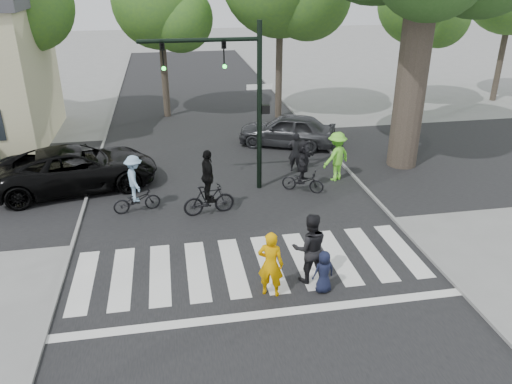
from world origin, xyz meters
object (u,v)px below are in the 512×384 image
pedestrian_adult (310,248)px  cyclist_right (303,169)px  car_grey (287,130)px  cyclist_left (135,188)px  car_suv (77,168)px  pedestrian_woman (271,264)px  cyclist_mid (208,189)px  traffic_signal (235,85)px  pedestrian_child (324,272)px

pedestrian_adult → cyclist_right: cyclist_right is taller
cyclist_right → car_grey: 5.19m
cyclist_left → car_suv: size_ratio=0.35×
pedestrian_woman → cyclist_left: size_ratio=0.89×
pedestrian_adult → cyclist_mid: size_ratio=0.86×
car_suv → pedestrian_adult: bearing=-148.8°
cyclist_left → car_grey: (6.57, 5.75, -0.11)m
traffic_signal → pedestrian_adult: bearing=-80.6°
cyclist_right → car_suv: 8.33m
pedestrian_woman → cyclist_mid: 4.91m
pedestrian_woman → cyclist_left: 6.42m
car_grey → pedestrian_adult: bearing=14.2°
car_grey → car_suv: bearing=-44.3°
traffic_signal → cyclist_right: 3.88m
traffic_signal → cyclist_mid: traffic_signal is taller
traffic_signal → pedestrian_adult: traffic_signal is taller
pedestrian_woman → cyclist_left: bearing=-34.6°
cyclist_mid → cyclist_right: cyclist_mid is taller
cyclist_left → car_suv: (-2.21, 2.38, -0.06)m
cyclist_left → cyclist_right: (5.93, 0.60, 0.02)m
pedestrian_woman → car_suv: bearing=-31.2°
cyclist_mid → pedestrian_adult: bearing=-63.0°
traffic_signal → car_suv: 6.66m
traffic_signal → pedestrian_child: bearing=-79.6°
pedestrian_child → cyclist_mid: cyclist_mid is taller
traffic_signal → pedestrian_child: size_ratio=5.21×
pedestrian_woman → pedestrian_adult: size_ratio=0.92×
cyclist_mid → cyclist_left: bearing=165.4°
pedestrian_woman → pedestrian_child: 1.39m
pedestrian_adult → car_grey: pedestrian_adult is taller
pedestrian_child → cyclist_mid: size_ratio=0.51×
cyclist_right → pedestrian_adult: bearing=-103.6°
pedestrian_child → car_suv: bearing=-56.9°
pedestrian_woman → traffic_signal: bearing=-68.2°
cyclist_left → car_suv: bearing=132.9°
traffic_signal → cyclist_left: (-3.57, -1.21, -3.04)m
cyclist_mid → car_grey: 7.63m
traffic_signal → car_grey: bearing=56.5°
pedestrian_woman → car_grey: (3.11, 11.15, -0.13)m
pedestrian_woman → cyclist_mid: bearing=-54.4°
car_suv → cyclist_left: bearing=-148.7°
pedestrian_adult → cyclist_left: bearing=-43.5°
traffic_signal → pedestrian_adult: size_ratio=3.11×
car_suv → cyclist_right: bearing=-113.9°
car_grey → pedestrian_woman: bearing=9.1°
cyclist_right → car_grey: bearing=82.9°
pedestrian_adult → car_suv: (-6.80, 7.33, -0.16)m
traffic_signal → cyclist_left: bearing=-161.2°
cyclist_left → cyclist_mid: size_ratio=0.88×
pedestrian_child → cyclist_mid: 5.48m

